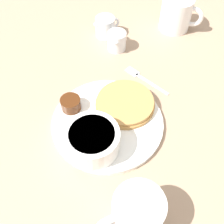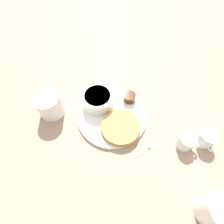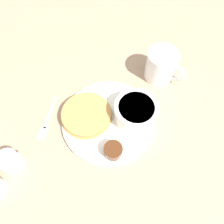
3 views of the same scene
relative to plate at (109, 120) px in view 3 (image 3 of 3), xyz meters
name	(u,v)px [view 3 (image 3 of 3)]	position (x,y,z in m)	size (l,w,h in m)	color
ground_plane	(109,121)	(0.00, 0.00, -0.01)	(4.00, 4.00, 0.00)	#9E7F66
plate	(109,120)	(0.00, 0.00, 0.00)	(0.25, 0.25, 0.01)	white
pancake_stack	(87,114)	(0.06, -0.01, 0.01)	(0.14, 0.14, 0.02)	#B78447
bowl	(137,111)	(-0.07, -0.01, 0.03)	(0.11, 0.11, 0.05)	white
syrup_cup	(114,151)	(-0.01, 0.09, 0.02)	(0.05, 0.05, 0.03)	#47230F
butter_ramekin	(144,117)	(-0.09, 0.01, 0.02)	(0.05, 0.05, 0.04)	white
coffee_mug	(163,66)	(-0.16, -0.15, 0.04)	(0.11, 0.10, 0.09)	white
creamer_pitcher_near	(11,162)	(0.24, 0.11, 0.02)	(0.07, 0.05, 0.05)	white
fork	(48,122)	(0.17, 0.00, 0.00)	(0.04, 0.13, 0.00)	silver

